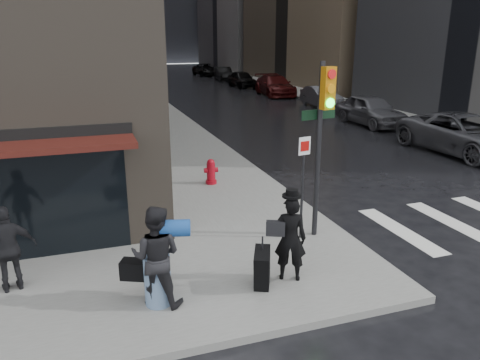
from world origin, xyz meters
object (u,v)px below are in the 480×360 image
object	(u,v)px
fire_hydrant	(211,173)
parked_car_0	(464,134)
parked_car_2	(321,97)
parked_car_5	(224,74)
man_overcoat	(284,243)
parked_car_4	(242,79)
traffic_light	(321,128)
parked_car_3	(275,85)
parked_car_1	(371,110)
parked_car_6	(206,70)
man_jeans	(156,256)
man_greycoat	(8,249)

from	to	relation	value
fire_hydrant	parked_car_0	world-z (taller)	parked_car_0
parked_car_0	parked_car_2	size ratio (longest dim) A/B	1.41
parked_car_5	man_overcoat	bearing A→B (deg)	-100.69
man_overcoat	parked_car_4	distance (m)	35.87
traffic_light	parked_car_3	distance (m)	27.70
parked_car_1	parked_car_6	bearing A→B (deg)	89.51
fire_hydrant	parked_car_0	distance (m)	11.03
fire_hydrant	man_jeans	bearing A→B (deg)	-113.12
man_jeans	parked_car_3	world-z (taller)	man_jeans
fire_hydrant	parked_car_6	xyz separation A→B (m)	(10.75, 41.18, 0.17)
parked_car_3	parked_car_6	world-z (taller)	parked_car_3
fire_hydrant	parked_car_2	distance (m)	18.54
traffic_light	parked_car_1	xyz separation A→B (m)	(9.77, 12.43, -1.92)
man_overcoat	parked_car_4	bearing A→B (deg)	-82.89
parked_car_0	parked_car_5	bearing A→B (deg)	87.16
man_greycoat	parked_car_3	bearing A→B (deg)	-134.98
man_greycoat	parked_car_1	xyz separation A→B (m)	(16.21, 12.78, -0.16)
man_greycoat	fire_hydrant	xyz separation A→B (m)	(5.19, 5.05, -0.46)
man_jeans	parked_car_2	size ratio (longest dim) A/B	0.44
man_jeans	traffic_light	xyz separation A→B (m)	(3.97, 1.69, 1.67)
man_overcoat	man_jeans	size ratio (longest dim) A/B	1.02
man_overcoat	fire_hydrant	distance (m)	6.39
parked_car_4	man_overcoat	bearing A→B (deg)	-108.95
parked_car_6	man_jeans	bearing A→B (deg)	-108.30
man_jeans	parked_car_6	size ratio (longest dim) A/B	0.37
parked_car_0	parked_car_1	world-z (taller)	same
traffic_light	parked_car_0	distance (m)	11.47
man_overcoat	parked_car_5	distance (m)	42.36
parked_car_1	parked_car_4	size ratio (longest dim) A/B	1.09
parked_car_1	parked_car_3	bearing A→B (deg)	88.63
parked_car_4	man_greycoat	bearing A→B (deg)	-116.92
parked_car_1	parked_car_3	world-z (taller)	parked_car_1
parked_car_0	parked_car_3	world-z (taller)	parked_car_0
parked_car_6	parked_car_3	bearing A→B (deg)	-91.44
man_greycoat	parked_car_2	distance (m)	25.75
man_greycoat	traffic_light	world-z (taller)	traffic_light
parked_car_2	parked_car_6	bearing A→B (deg)	95.26
man_jeans	parked_car_3	bearing A→B (deg)	-92.33
man_jeans	parked_car_4	distance (m)	36.71
parked_car_0	parked_car_6	distance (m)	40.14
man_overcoat	parked_car_2	xyz separation A→B (m)	(11.96, 20.79, -0.25)
fire_hydrant	parked_car_6	bearing A→B (deg)	75.36
man_jeans	man_greycoat	bearing A→B (deg)	-4.12
man_greycoat	fire_hydrant	distance (m)	7.26
parked_car_2	parked_car_3	xyz separation A→B (m)	(-0.54, 6.69, 0.11)
man_greycoat	parked_car_3	size ratio (longest dim) A/B	0.30
traffic_light	parked_car_3	size ratio (longest dim) A/B	0.73
man_jeans	man_greycoat	size ratio (longest dim) A/B	1.11
parked_car_0	parked_car_5	distance (m)	33.45
man_jeans	parked_car_1	xyz separation A→B (m)	(13.74, 14.12, -0.26)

